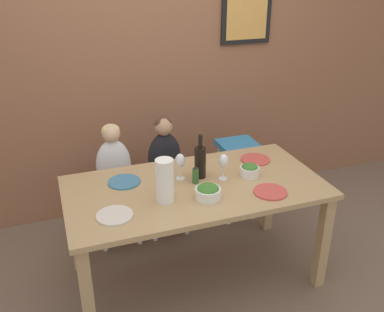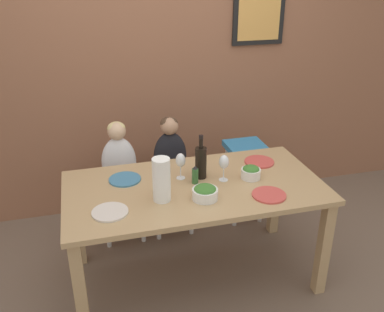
# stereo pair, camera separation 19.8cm
# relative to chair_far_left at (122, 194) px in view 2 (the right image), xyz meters

# --- Properties ---
(ground_plane) EXTENTS (14.00, 14.00, 0.00)m
(ground_plane) POSITION_rel_chair_far_left_xyz_m (0.42, -0.64, -0.38)
(ground_plane) COLOR #705B4C
(wall_back) EXTENTS (10.00, 0.09, 2.70)m
(wall_back) POSITION_rel_chair_far_left_xyz_m (0.42, 0.49, 0.97)
(wall_back) COLOR #8E5B42
(wall_back) RESTS_ON ground_plane
(dining_table) EXTENTS (1.67, 0.86, 0.74)m
(dining_table) POSITION_rel_chair_far_left_xyz_m (0.42, -0.64, 0.26)
(dining_table) COLOR tan
(dining_table) RESTS_ON ground_plane
(chair_far_left) EXTENTS (0.37, 0.36, 0.46)m
(chair_far_left) POSITION_rel_chair_far_left_xyz_m (0.00, 0.00, 0.00)
(chair_far_left) COLOR silver
(chair_far_left) RESTS_ON ground_plane
(chair_far_center) EXTENTS (0.37, 0.36, 0.46)m
(chair_far_center) POSITION_rel_chair_far_left_xyz_m (0.40, 0.00, 0.00)
(chair_far_center) COLOR silver
(chair_far_center) RESTS_ON ground_plane
(chair_right_highchair) EXTENTS (0.31, 0.31, 0.69)m
(chair_right_highchair) POSITION_rel_chair_far_left_xyz_m (1.04, 0.00, 0.14)
(chair_right_highchair) COLOR silver
(chair_right_highchair) RESTS_ON ground_plane
(person_child_left) EXTENTS (0.26, 0.15, 0.52)m
(person_child_left) POSITION_rel_chair_far_left_xyz_m (0.00, 0.00, 0.34)
(person_child_left) COLOR silver
(person_child_left) RESTS_ON chair_far_left
(person_child_center) EXTENTS (0.26, 0.15, 0.52)m
(person_child_center) POSITION_rel_chair_far_left_xyz_m (0.40, 0.00, 0.34)
(person_child_center) COLOR black
(person_child_center) RESTS_ON chair_far_center
(wine_bottle) EXTENTS (0.08, 0.08, 0.30)m
(wine_bottle) POSITION_rel_chair_far_left_xyz_m (0.49, -0.54, 0.48)
(wine_bottle) COLOR black
(wine_bottle) RESTS_ON dining_table
(paper_towel_roll) EXTENTS (0.11, 0.11, 0.28)m
(paper_towel_roll) POSITION_rel_chair_far_left_xyz_m (0.18, -0.77, 0.50)
(paper_towel_roll) COLOR white
(paper_towel_roll) RESTS_ON dining_table
(wine_glass_near) EXTENTS (0.07, 0.07, 0.18)m
(wine_glass_near) POSITION_rel_chair_far_left_xyz_m (0.63, -0.62, 0.49)
(wine_glass_near) COLOR white
(wine_glass_near) RESTS_ON dining_table
(wine_glass_far) EXTENTS (0.07, 0.07, 0.18)m
(wine_glass_far) POSITION_rel_chair_far_left_xyz_m (0.36, -0.52, 0.49)
(wine_glass_far) COLOR white
(wine_glass_far) RESTS_ON dining_table
(salad_bowl_large) EXTENTS (0.16, 0.16, 0.09)m
(salad_bowl_large) POSITION_rel_chair_far_left_xyz_m (0.44, -0.82, 0.40)
(salad_bowl_large) COLOR white
(salad_bowl_large) RESTS_ON dining_table
(salad_bowl_small) EXTENTS (0.13, 0.13, 0.09)m
(salad_bowl_small) POSITION_rel_chair_far_left_xyz_m (0.81, -0.64, 0.40)
(salad_bowl_small) COLOR white
(salad_bowl_small) RESTS_ON dining_table
(dinner_plate_front_left) EXTENTS (0.21, 0.21, 0.01)m
(dinner_plate_front_left) POSITION_rel_chair_far_left_xyz_m (-0.14, -0.83, 0.37)
(dinner_plate_front_left) COLOR silver
(dinner_plate_front_left) RESTS_ON dining_table
(dinner_plate_back_left) EXTENTS (0.21, 0.21, 0.01)m
(dinner_plate_back_left) POSITION_rel_chair_far_left_xyz_m (-0.01, -0.45, 0.37)
(dinner_plate_back_left) COLOR teal
(dinner_plate_back_left) RESTS_ON dining_table
(dinner_plate_back_right) EXTENTS (0.21, 0.21, 0.01)m
(dinner_plate_back_right) POSITION_rel_chair_far_left_xyz_m (0.96, -0.44, 0.37)
(dinner_plate_back_right) COLOR #D14C47
(dinner_plate_back_right) RESTS_ON dining_table
(dinner_plate_front_right) EXTENTS (0.21, 0.21, 0.01)m
(dinner_plate_front_right) POSITION_rel_chair_far_left_xyz_m (0.83, -0.89, 0.37)
(dinner_plate_front_right) COLOR #D14C47
(dinner_plate_front_right) RESTS_ON dining_table
(condiment_bottle_hot_sauce) EXTENTS (0.04, 0.04, 0.13)m
(condiment_bottle_hot_sauce) POSITION_rel_chair_far_left_xyz_m (0.43, -0.61, 0.42)
(condiment_bottle_hot_sauce) COLOR #336633
(condiment_bottle_hot_sauce) RESTS_ON dining_table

